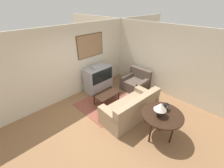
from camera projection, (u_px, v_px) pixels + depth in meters
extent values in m
plane|color=#8E6642|center=(112.00, 118.00, 4.94)|extent=(12.00, 12.00, 0.00)
cube|color=beige|center=(72.00, 63.00, 5.59)|extent=(12.00, 0.06, 2.70)
cube|color=#4C381E|center=(90.00, 46.00, 5.84)|extent=(1.22, 0.03, 0.89)
cube|color=#93704C|center=(91.00, 46.00, 5.83)|extent=(1.17, 0.01, 0.84)
cube|color=beige|center=(160.00, 60.00, 5.88)|extent=(0.06, 12.00, 2.70)
cube|color=brown|center=(107.00, 103.00, 5.64)|extent=(1.92, 1.64, 0.01)
cube|color=#9E9EA3|center=(98.00, 85.00, 6.40)|extent=(1.14, 0.58, 0.47)
cube|color=#9E9EA3|center=(98.00, 74.00, 6.14)|extent=(1.14, 0.58, 0.57)
cube|color=black|center=(103.00, 76.00, 5.96)|extent=(1.03, 0.01, 0.50)
cube|color=#9E9EA3|center=(98.00, 66.00, 5.98)|extent=(0.51, 0.32, 0.09)
cube|color=#9E8466|center=(130.00, 110.00, 4.91)|extent=(1.97, 0.99, 0.47)
cube|color=#9E8466|center=(139.00, 104.00, 4.47)|extent=(1.93, 0.32, 0.42)
cube|color=#9E8466|center=(146.00, 99.00, 5.36)|extent=(0.29, 0.90, 0.63)
cube|color=#9E8466|center=(110.00, 121.00, 4.39)|extent=(0.29, 0.90, 0.63)
cube|color=#715F49|center=(144.00, 98.00, 4.83)|extent=(0.37, 0.14, 0.34)
cube|color=#715F49|center=(126.00, 109.00, 4.33)|extent=(0.37, 0.14, 0.34)
cube|color=brown|center=(135.00, 85.00, 6.40)|extent=(0.88, 1.01, 0.44)
cube|color=brown|center=(141.00, 73.00, 6.40)|extent=(0.19, 1.00, 0.43)
cube|color=brown|center=(127.00, 80.00, 6.62)|extent=(0.87, 0.17, 0.58)
cube|color=brown|center=(143.00, 87.00, 6.11)|extent=(0.87, 0.17, 0.58)
cube|color=black|center=(107.00, 94.00, 5.49)|extent=(0.92, 0.55, 0.04)
cylinder|color=black|center=(103.00, 106.00, 5.19)|extent=(0.04, 0.04, 0.37)
cylinder|color=black|center=(119.00, 97.00, 5.70)|extent=(0.04, 0.04, 0.37)
cylinder|color=black|center=(94.00, 101.00, 5.48)|extent=(0.04, 0.04, 0.37)
cylinder|color=black|center=(110.00, 92.00, 5.98)|extent=(0.04, 0.04, 0.37)
cylinder|color=black|center=(162.00, 115.00, 3.95)|extent=(1.10, 1.10, 0.04)
cube|color=black|center=(162.00, 116.00, 3.98)|extent=(0.93, 0.44, 0.08)
cylinder|color=black|center=(150.00, 132.00, 3.94)|extent=(0.05, 0.05, 0.74)
cylinder|color=black|center=(165.00, 118.00, 4.42)|extent=(0.05, 0.05, 0.74)
cylinder|color=black|center=(172.00, 133.00, 3.93)|extent=(0.05, 0.05, 0.74)
cylinder|color=black|center=(159.00, 115.00, 3.89)|extent=(0.11, 0.11, 0.02)
cylinder|color=black|center=(160.00, 110.00, 3.80)|extent=(0.02, 0.02, 0.32)
cone|color=silver|center=(161.00, 106.00, 3.75)|extent=(0.32, 0.32, 0.20)
cube|color=black|center=(165.00, 107.00, 4.04)|extent=(0.16, 0.09, 0.19)
cylinder|color=white|center=(167.00, 107.00, 3.99)|extent=(0.10, 0.01, 0.10)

